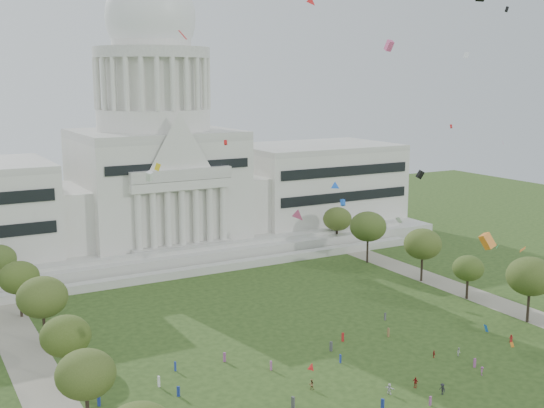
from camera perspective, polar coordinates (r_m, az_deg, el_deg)
ground at (r=109.22m, az=12.08°, el=-16.33°), size 400.00×400.00×0.00m
capitol at (r=199.03m, az=-9.68°, el=2.64°), size 160.00×64.50×91.30m
path_left at (r=114.81m, az=-18.20°, el=-15.25°), size 8.00×160.00×0.04m
path_right at (r=160.55m, az=18.02°, el=-7.77°), size 8.00×160.00×0.04m
row_tree_l_2 at (r=100.49m, az=-15.32°, el=-13.58°), size 8.42×8.42×11.97m
row_tree_r_2 at (r=147.16m, az=20.80°, el=-5.68°), size 9.55×9.55×13.58m
row_tree_l_3 at (r=115.85m, az=-16.89°, el=-10.53°), size 8.12×8.12×11.55m
row_tree_r_3 at (r=158.97m, az=16.09°, el=-5.19°), size 7.01×7.01×9.98m
row_tree_l_4 at (r=132.68m, az=-18.66°, el=-7.40°), size 9.29×9.29×13.21m
row_tree_r_4 at (r=169.53m, az=12.50°, el=-3.29°), size 9.19×9.19×13.06m
row_tree_l_5 at (r=150.41m, az=-20.40°, el=-5.80°), size 8.33×8.33×11.85m
row_tree_r_5 at (r=183.72m, az=8.04°, el=-1.88°), size 9.82×9.82×13.96m
row_tree_r_6 at (r=199.63m, az=5.49°, el=-1.25°), size 8.42×8.42×11.97m
person_0 at (r=137.71m, az=19.38°, el=-10.58°), size 0.79×0.90×1.56m
person_2 at (r=128.85m, az=15.37°, el=-11.83°), size 0.86×0.84×1.53m
person_3 at (r=113.70m, az=14.06°, el=-14.78°), size 0.65×1.21×1.85m
person_4 at (r=115.07m, az=11.91°, el=-14.39°), size 0.94×1.18×1.77m
person_5 at (r=112.19m, az=9.80°, el=-14.99°), size 1.30×1.75×1.76m
person_8 at (r=112.34m, az=3.31°, el=-14.83°), size 0.96×0.77×1.72m
person_9 at (r=122.13m, az=17.17°, el=-13.20°), size 1.11×0.95×1.53m
person_10 at (r=127.01m, az=13.39°, el=-12.11°), size 0.64×0.89×1.37m
distant_crowd at (r=110.60m, az=1.15°, el=-15.24°), size 61.79×37.83×1.94m
kite_swarm at (r=105.64m, az=9.61°, el=0.15°), size 89.20×102.36×60.13m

